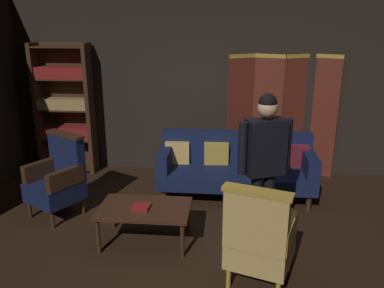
{
  "coord_description": "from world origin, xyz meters",
  "views": [
    {
      "loc": [
        0.43,
        -3.77,
        2.41
      ],
      "look_at": [
        0.0,
        0.8,
        0.95
      ],
      "focal_mm": 37.27,
      "sensor_mm": 36.0,
      "label": 1
    }
  ],
  "objects": [
    {
      "name": "bookshelf",
      "position": [
        -2.15,
        2.2,
        1.06
      ],
      "size": [
        0.9,
        0.32,
        2.05
      ],
      "color": "#382114",
      "rests_on": "ground_plane"
    },
    {
      "name": "back_wall",
      "position": [
        0.0,
        2.45,
        1.4
      ],
      "size": [
        7.2,
        0.1,
        2.8
      ],
      "primitive_type": "cube",
      "color": "black",
      "rests_on": "ground_plane"
    },
    {
      "name": "coffee_table",
      "position": [
        -0.46,
        0.12,
        0.37
      ],
      "size": [
        1.0,
        0.64,
        0.42
      ],
      "color": "#382114",
      "rests_on": "ground_plane"
    },
    {
      "name": "armchair_wing_left",
      "position": [
        -1.68,
        0.68,
        0.49
      ],
      "size": [
        0.79,
        0.79,
        1.04
      ],
      "color": "#382114",
      "rests_on": "ground_plane"
    },
    {
      "name": "folding_screen",
      "position": [
        1.24,
        2.32,
        0.99
      ],
      "size": [
        1.68,
        0.33,
        1.9
      ],
      "color": "#5B2319",
      "rests_on": "ground_plane"
    },
    {
      "name": "book_red_leather",
      "position": [
        -0.49,
        0.09,
        0.44
      ],
      "size": [
        0.2,
        0.19,
        0.03
      ],
      "primitive_type": "cube",
      "rotation": [
        0.0,
        0.0,
        -0.07
      ],
      "color": "maroon",
      "rests_on": "coffee_table"
    },
    {
      "name": "standing_figure",
      "position": [
        0.81,
        0.14,
        1.03
      ],
      "size": [
        0.55,
        0.34,
        1.7
      ],
      "color": "black",
      "rests_on": "ground_plane"
    },
    {
      "name": "velvet_couch",
      "position": [
        0.55,
        1.46,
        0.46
      ],
      "size": [
        2.12,
        0.78,
        0.88
      ],
      "color": "#382114",
      "rests_on": "ground_plane"
    },
    {
      "name": "ground_plane",
      "position": [
        0.0,
        0.0,
        0.0
      ],
      "size": [
        10.0,
        10.0,
        0.0
      ],
      "primitive_type": "plane",
      "color": "black"
    },
    {
      "name": "armchair_gilt_accent",
      "position": [
        0.74,
        -0.53,
        0.49
      ],
      "size": [
        0.73,
        0.73,
        1.04
      ],
      "color": "#B78E33",
      "rests_on": "ground_plane"
    }
  ]
}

